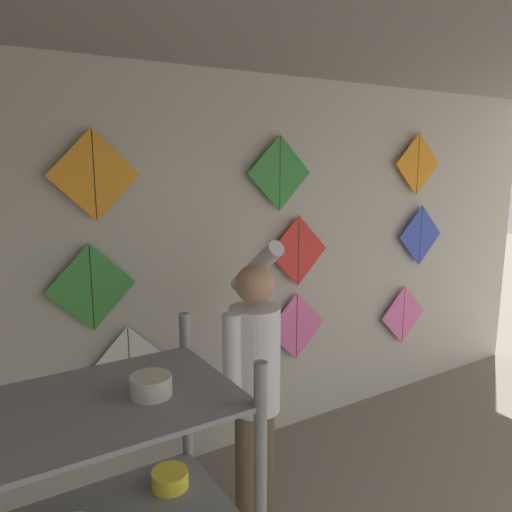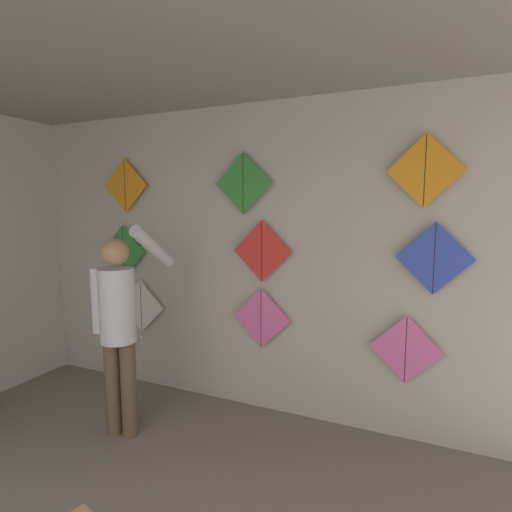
{
  "view_description": "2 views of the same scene",
  "coord_description": "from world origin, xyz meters",
  "px_view_note": "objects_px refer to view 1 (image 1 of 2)",
  "views": [
    {
      "loc": [
        -2.24,
        0.64,
        2.2
      ],
      "look_at": [
        -0.48,
        3.46,
        1.55
      ],
      "focal_mm": 35.0,
      "sensor_mm": 36.0,
      "label": 1
    },
    {
      "loc": [
        1.43,
        0.46,
        1.89
      ],
      "look_at": [
        0.11,
        3.46,
        1.49
      ],
      "focal_mm": 28.0,
      "sensor_mm": 36.0,
      "label": 2
    }
  ],
  "objects_px": {
    "kite_7": "(280,173)",
    "kite_8": "(418,164)",
    "kite_5": "(420,235)",
    "shopkeeper": "(254,378)",
    "kite_6": "(94,175)",
    "kite_0": "(130,370)",
    "kite_1": "(296,326)",
    "kite_4": "(298,251)",
    "kite_2": "(403,315)",
    "kite_3": "(92,287)"
  },
  "relations": [
    {
      "from": "kite_7",
      "to": "kite_8",
      "type": "bearing_deg",
      "value": 0.0
    },
    {
      "from": "kite_5",
      "to": "kite_8",
      "type": "distance_m",
      "value": 0.66
    },
    {
      "from": "shopkeeper",
      "to": "kite_7",
      "type": "distance_m",
      "value": 1.56
    },
    {
      "from": "shopkeeper",
      "to": "kite_5",
      "type": "xyz_separation_m",
      "value": [
        2.31,
        0.82,
        0.52
      ]
    },
    {
      "from": "kite_6",
      "to": "kite_7",
      "type": "bearing_deg",
      "value": 0.0
    },
    {
      "from": "kite_0",
      "to": "kite_1",
      "type": "relative_size",
      "value": 1.25
    },
    {
      "from": "kite_4",
      "to": "kite_5",
      "type": "height_order",
      "value": "kite_5"
    },
    {
      "from": "shopkeeper",
      "to": "kite_4",
      "type": "height_order",
      "value": "kite_4"
    },
    {
      "from": "shopkeeper",
      "to": "kite_5",
      "type": "relative_size",
      "value": 3.16
    },
    {
      "from": "kite_2",
      "to": "kite_7",
      "type": "relative_size",
      "value": 1.0
    },
    {
      "from": "kite_6",
      "to": "kite_7",
      "type": "relative_size",
      "value": 1.0
    },
    {
      "from": "kite_6",
      "to": "kite_8",
      "type": "xyz_separation_m",
      "value": [
        2.83,
        0.0,
        0.05
      ]
    },
    {
      "from": "kite_4",
      "to": "kite_6",
      "type": "distance_m",
      "value": 1.64
    },
    {
      "from": "kite_2",
      "to": "kite_3",
      "type": "height_order",
      "value": "kite_3"
    },
    {
      "from": "kite_6",
      "to": "kite_3",
      "type": "bearing_deg",
      "value": 180.0
    },
    {
      "from": "kite_6",
      "to": "kite_8",
      "type": "height_order",
      "value": "kite_8"
    },
    {
      "from": "kite_3",
      "to": "kite_0",
      "type": "bearing_deg",
      "value": -0.19
    },
    {
      "from": "kite_2",
      "to": "kite_3",
      "type": "bearing_deg",
      "value": 180.0
    },
    {
      "from": "kite_1",
      "to": "kite_6",
      "type": "relative_size",
      "value": 1.0
    },
    {
      "from": "kite_7",
      "to": "kite_5",
      "type": "bearing_deg",
      "value": 0.0
    },
    {
      "from": "shopkeeper",
      "to": "kite_1",
      "type": "xyz_separation_m",
      "value": [
        0.91,
        0.82,
        -0.1
      ]
    },
    {
      "from": "kite_5",
      "to": "kite_7",
      "type": "distance_m",
      "value": 1.69
    },
    {
      "from": "kite_5",
      "to": "kite_8",
      "type": "bearing_deg",
      "value": 180.0
    },
    {
      "from": "kite_1",
      "to": "shopkeeper",
      "type": "bearing_deg",
      "value": -137.97
    },
    {
      "from": "kite_0",
      "to": "kite_5",
      "type": "xyz_separation_m",
      "value": [
        2.77,
        0.0,
        0.67
      ]
    },
    {
      "from": "kite_3",
      "to": "kite_6",
      "type": "relative_size",
      "value": 1.0
    },
    {
      "from": "kite_8",
      "to": "kite_6",
      "type": "bearing_deg",
      "value": 180.0
    },
    {
      "from": "shopkeeper",
      "to": "kite_0",
      "type": "relative_size",
      "value": 2.53
    },
    {
      "from": "kite_2",
      "to": "kite_1",
      "type": "bearing_deg",
      "value": 180.0
    },
    {
      "from": "kite_3",
      "to": "shopkeeper",
      "type": "bearing_deg",
      "value": -50.66
    },
    {
      "from": "kite_3",
      "to": "kite_4",
      "type": "bearing_deg",
      "value": 0.0
    },
    {
      "from": "kite_0",
      "to": "kite_4",
      "type": "distance_m",
      "value": 1.52
    },
    {
      "from": "kite_1",
      "to": "kite_4",
      "type": "relative_size",
      "value": 1.0
    },
    {
      "from": "kite_2",
      "to": "kite_0",
      "type": "bearing_deg",
      "value": -179.98
    },
    {
      "from": "kite_4",
      "to": "kite_0",
      "type": "bearing_deg",
      "value": -179.97
    },
    {
      "from": "kite_3",
      "to": "kite_8",
      "type": "distance_m",
      "value": 2.98
    },
    {
      "from": "kite_4",
      "to": "kite_6",
      "type": "height_order",
      "value": "kite_6"
    },
    {
      "from": "kite_3",
      "to": "kite_6",
      "type": "xyz_separation_m",
      "value": [
        0.06,
        0.0,
        0.68
      ]
    },
    {
      "from": "kite_4",
      "to": "kite_7",
      "type": "bearing_deg",
      "value": 180.0
    },
    {
      "from": "kite_6",
      "to": "kite_2",
      "type": "bearing_deg",
      "value": 0.0
    },
    {
      "from": "kite_0",
      "to": "kite_8",
      "type": "bearing_deg",
      "value": 0.01
    },
    {
      "from": "kite_2",
      "to": "kite_8",
      "type": "distance_m",
      "value": 1.38
    },
    {
      "from": "kite_2",
      "to": "kite_6",
      "type": "xyz_separation_m",
      "value": [
        -2.76,
        0.0,
        1.33
      ]
    },
    {
      "from": "kite_4",
      "to": "kite_6",
      "type": "bearing_deg",
      "value": 180.0
    },
    {
      "from": "shopkeeper",
      "to": "kite_6",
      "type": "bearing_deg",
      "value": 113.92
    },
    {
      "from": "kite_5",
      "to": "kite_8",
      "type": "xyz_separation_m",
      "value": [
        -0.09,
        0.0,
        0.65
      ]
    },
    {
      "from": "kite_1",
      "to": "kite_5",
      "type": "relative_size",
      "value": 1.0
    },
    {
      "from": "kite_5",
      "to": "kite_6",
      "type": "distance_m",
      "value": 2.99
    },
    {
      "from": "kite_3",
      "to": "kite_7",
      "type": "height_order",
      "value": "kite_7"
    },
    {
      "from": "kite_0",
      "to": "shopkeeper",
      "type": "bearing_deg",
      "value": -60.6
    }
  ]
}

